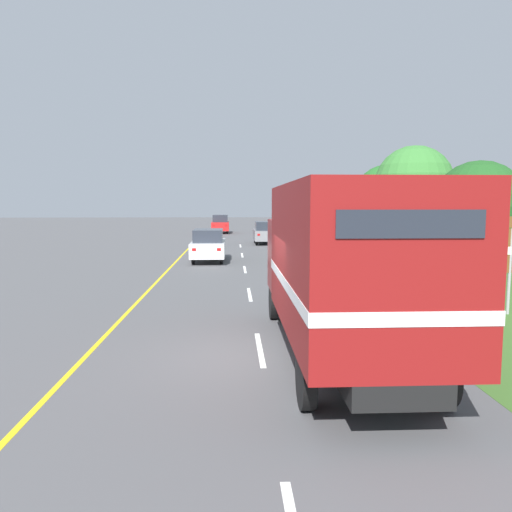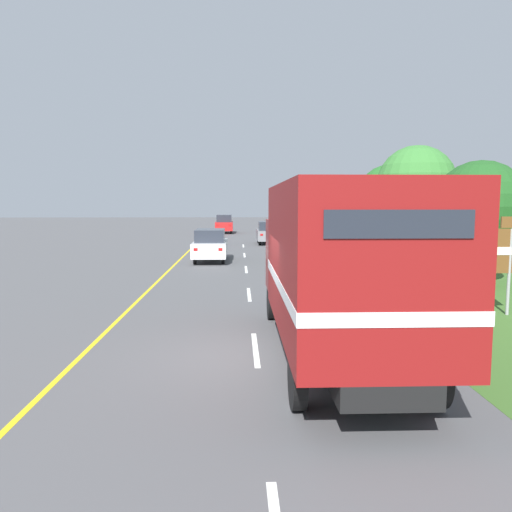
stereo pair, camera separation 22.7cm
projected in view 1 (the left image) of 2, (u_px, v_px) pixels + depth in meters
The scene contains 16 objects.
ground_plane at pixel (261, 356), 10.52m from camera, with size 200.00×200.00×0.00m, color #515154.
grass_shoulder at pixel (472, 257), 29.81m from camera, with size 20.00×67.99×0.01m, color #3D6628.
edge_line_yellow at pixel (179, 258), 28.99m from camera, with size 0.12×67.99×0.01m, color yellow.
centre_dash_near at pixel (260, 349), 11.04m from camera, with size 0.12×2.60×0.01m, color white.
centre_dash_mid_a at pixel (250, 294), 17.60m from camera, with size 0.12×2.60×0.01m, color white.
centre_dash_mid_b at pixel (245, 269), 24.15m from camera, with size 0.12×2.60×0.01m, color white.
centre_dash_far at pixel (242, 255), 30.71m from camera, with size 0.12×2.60×0.01m, color white.
centre_dash_farthest at pixel (240, 246), 37.26m from camera, with size 0.12×2.60×0.01m, color white.
horse_trailer_truck at pixel (343, 264), 10.10m from camera, with size 2.55×8.20×3.57m.
lead_car_white at pixel (208, 245), 27.45m from camera, with size 1.80×4.48×1.77m.
lead_car_grey_ahead at pixel (265, 232), 39.05m from camera, with size 1.80×4.17×1.76m.
lead_car_red_ahead at pixel (220, 224), 52.75m from camera, with size 1.80×4.35×1.95m.
highway_sign at pixel (490, 253), 14.26m from camera, with size 1.83×0.09×2.83m.
roadside_tree_near at pixel (478, 207), 19.68m from camera, with size 3.59×3.59×4.88m.
roadside_tree_mid at pixel (414, 185), 26.38m from camera, with size 4.12×4.12×6.22m.
roadside_tree_far at pixel (384, 194), 31.68m from camera, with size 3.61×3.61×5.59m.
Camera 1 is at (-0.60, -10.22, 3.23)m, focal length 35.00 mm.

